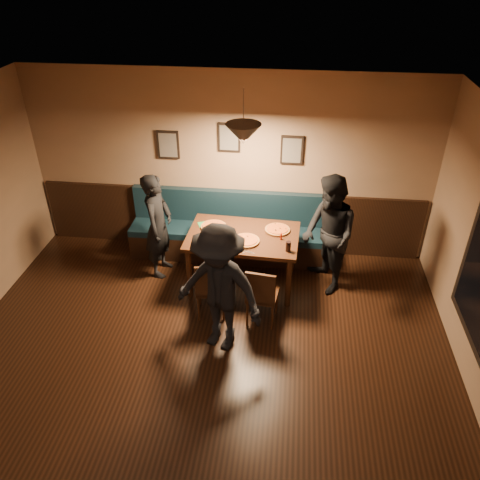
{
  "coord_description": "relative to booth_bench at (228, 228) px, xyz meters",
  "views": [
    {
      "loc": [
        0.91,
        -3.01,
        4.26
      ],
      "look_at": [
        0.31,
        2.18,
        0.95
      ],
      "focal_mm": 35.79,
      "sensor_mm": 36.0,
      "label": 1
    }
  ],
  "objects": [
    {
      "name": "floor",
      "position": [
        0.0,
        -3.2,
        -0.5
      ],
      "size": [
        7.0,
        7.0,
        0.0
      ],
      "primitive_type": "plane",
      "color": "black",
      "rests_on": "ground"
    },
    {
      "name": "ceiling",
      "position": [
        0.0,
        -3.2,
        2.3
      ],
      "size": [
        7.0,
        7.0,
        0.0
      ],
      "primitive_type": "plane",
      "rotation": [
        3.14,
        0.0,
        0.0
      ],
      "color": "silver",
      "rests_on": "ground"
    },
    {
      "name": "wall_back",
      "position": [
        0.0,
        0.3,
        0.9
      ],
      "size": [
        6.0,
        0.0,
        6.0
      ],
      "primitive_type": "plane",
      "rotation": [
        1.57,
        0.0,
        0.0
      ],
      "color": "#8C704F",
      "rests_on": "ground"
    },
    {
      "name": "wainscot",
      "position": [
        0.0,
        0.27,
        0.0
      ],
      "size": [
        5.88,
        0.06,
        1.0
      ],
      "primitive_type": "cube",
      "color": "black",
      "rests_on": "ground"
    },
    {
      "name": "booth_bench",
      "position": [
        0.0,
        0.0,
        0.0
      ],
      "size": [
        3.0,
        0.6,
        1.0
      ],
      "primitive_type": null,
      "color": "#0F232D",
      "rests_on": "ground"
    },
    {
      "name": "picture_left",
      "position": [
        -0.9,
        0.27,
        1.2
      ],
      "size": [
        0.32,
        0.04,
        0.42
      ],
      "primitive_type": "cube",
      "color": "black",
      "rests_on": "wall_back"
    },
    {
      "name": "picture_center",
      "position": [
        0.0,
        0.27,
        1.35
      ],
      "size": [
        0.32,
        0.04,
        0.42
      ],
      "primitive_type": "cube",
      "color": "black",
      "rests_on": "wall_back"
    },
    {
      "name": "picture_right",
      "position": [
        0.9,
        0.27,
        1.2
      ],
      "size": [
        0.32,
        0.04,
        0.42
      ],
      "primitive_type": "cube",
      "color": "black",
      "rests_on": "wall_back"
    },
    {
      "name": "pendant_lamp",
      "position": [
        0.31,
        -0.67,
        1.75
      ],
      "size": [
        0.44,
        0.44,
        0.25
      ],
      "primitive_type": "cone",
      "rotation": [
        3.14,
        0.0,
        0.0
      ],
      "color": "black",
      "rests_on": "ceiling"
    },
    {
      "name": "dining_table",
      "position": [
        0.31,
        -0.67,
        -0.09
      ],
      "size": [
        1.56,
        1.04,
        0.81
      ],
      "primitive_type": "cube",
      "rotation": [
        0.0,
        0.0,
        -0.04
      ],
      "color": "black",
      "rests_on": "floor"
    },
    {
      "name": "chair_near_left",
      "position": [
        -0.03,
        -1.36,
        -0.07
      ],
      "size": [
        0.43,
        0.43,
        0.86
      ],
      "primitive_type": null,
      "rotation": [
        0.0,
        0.0,
        0.15
      ],
      "color": "black",
      "rests_on": "floor"
    },
    {
      "name": "chair_near_right",
      "position": [
        0.64,
        -1.44,
        -0.07
      ],
      "size": [
        0.42,
        0.42,
        0.86
      ],
      "primitive_type": null,
      "rotation": [
        0.0,
        0.0,
        -0.13
      ],
      "color": "#321C0D",
      "rests_on": "floor"
    },
    {
      "name": "diner_left",
      "position": [
        -0.92,
        -0.53,
        0.29
      ],
      "size": [
        0.43,
        0.61,
        1.58
      ],
      "primitive_type": "imported",
      "rotation": [
        0.0,
        0.0,
        1.48
      ],
      "color": "black",
      "rests_on": "floor"
    },
    {
      "name": "diner_right",
      "position": [
        1.47,
        -0.61,
        0.35
      ],
      "size": [
        0.91,
        1.01,
        1.7
      ],
      "primitive_type": "imported",
      "rotation": [
        0.0,
        0.0,
        -1.17
      ],
      "color": "black",
      "rests_on": "floor"
    },
    {
      "name": "diner_front",
      "position": [
        0.17,
        -1.93,
        0.34
      ],
      "size": [
        1.23,
        0.95,
        1.68
      ],
      "primitive_type": "imported",
      "rotation": [
        0.0,
        0.0,
        -0.34
      ],
      "color": "black",
      "rests_on": "floor"
    },
    {
      "name": "pizza_a",
      "position": [
        -0.12,
        -0.53,
        0.33
      ],
      "size": [
        0.48,
        0.48,
        0.04
      ],
      "primitive_type": "cylinder",
      "rotation": [
        0.0,
        0.0,
        0.4
      ],
      "color": "orange",
      "rests_on": "dining_table"
    },
    {
      "name": "pizza_b",
      "position": [
        0.37,
        -0.84,
        0.33
      ],
      "size": [
        0.43,
        0.43,
        0.04
      ],
      "primitive_type": "cylinder",
      "rotation": [
        0.0,
        0.0,
        -0.2
      ],
      "color": "gold",
      "rests_on": "dining_table"
    },
    {
      "name": "pizza_c",
      "position": [
        0.77,
        -0.51,
        0.33
      ],
      "size": [
        0.42,
        0.42,
        0.04
      ],
      "primitive_type": "cylinder",
      "rotation": [
        0.0,
        0.0,
        -0.25
      ],
      "color": "orange",
      "rests_on": "dining_table"
    },
    {
      "name": "soda_glass",
      "position": [
        0.93,
        -1.0,
        0.38
      ],
      "size": [
        0.07,
        0.07,
        0.14
      ],
      "primitive_type": "cylinder",
      "rotation": [
        0.0,
        0.0,
        -0.07
      ],
      "color": "black",
      "rests_on": "dining_table"
    },
    {
      "name": "tabasco_bottle",
      "position": [
        0.83,
        -0.73,
        0.37
      ],
      "size": [
        0.03,
        0.03,
        0.12
      ],
      "primitive_type": "cylinder",
      "rotation": [
        0.0,
        0.0,
        0.12
      ],
      "color": "#911904",
      "rests_on": "dining_table"
    },
    {
      "name": "napkin_a",
      "position": [
        -0.28,
        -0.46,
        0.32
      ],
      "size": [
        0.2,
        0.2,
        0.01
      ],
      "primitive_type": "cube",
      "rotation": [
        0.0,
        0.0,
        0.41
      ],
      "color": "#207B39",
      "rests_on": "dining_table"
    },
    {
      "name": "napkin_b",
      "position": [
        -0.23,
        -0.98,
        0.32
      ],
      "size": [
        0.19,
        0.19,
        0.01
      ],
      "primitive_type": "cube",
      "rotation": [
        0.0,
        0.0,
        -0.54
      ],
      "color": "#1D6E29",
      "rests_on": "dining_table"
    },
    {
      "name": "cutlery_set",
      "position": [
        0.33,
        -1.07,
        0.32
      ],
      "size": [
        0.19,
        0.1,
        0.0
      ],
      "primitive_type": "cube",
      "rotation": [
        0.0,
        0.0,
        1.13
      ],
      "color": "silver",
      "rests_on": "dining_table"
    }
  ]
}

